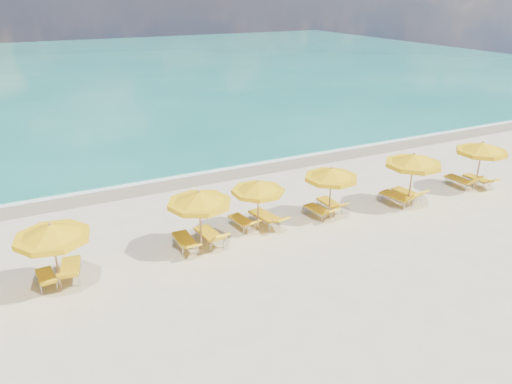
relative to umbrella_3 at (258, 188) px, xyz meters
name	(u,v)px	position (x,y,z in m)	size (l,w,h in m)	color
ground_plane	(273,232)	(0.45, -0.45, -1.84)	(120.00, 120.00, 0.00)	beige
ocean	(80,71)	(0.45, 47.55, -1.84)	(120.00, 80.00, 0.30)	#167C6A
wet_sand_band	(205,175)	(0.45, 6.95, -1.84)	(120.00, 2.60, 0.01)	tan
foam_line	(200,171)	(0.45, 7.75, -1.84)	(120.00, 1.20, 0.03)	white
whitecap_near	(62,144)	(-5.55, 16.55, -1.84)	(14.00, 0.36, 0.05)	white
whitecap_far	(220,102)	(8.45, 23.55, -1.84)	(18.00, 0.30, 0.05)	white
umbrella_1	(52,233)	(-7.76, -0.94, 0.22)	(2.77, 2.77, 2.42)	tan
umbrella_2	(199,199)	(-2.67, -0.52, 0.22)	(2.58, 2.58, 2.42)	tan
umbrella_3	(258,188)	(0.00, 0.00, 0.00)	(2.77, 2.77, 2.16)	tan
umbrella_4	(331,174)	(3.27, -0.34, 0.13)	(2.83, 2.83, 2.31)	tan
umbrella_5	(414,161)	(7.20, -0.94, 0.32)	(3.30, 3.30, 2.53)	tan
umbrella_6	(482,148)	(11.59, -0.87, 0.24)	(3.14, 3.14, 2.44)	tan
lounger_1_left	(47,281)	(-8.14, -0.52, -1.64)	(0.61, 1.61, 0.72)	#A5A8AD
lounger_1_right	(71,272)	(-7.35, -0.42, -1.60)	(0.99, 1.99, 0.89)	#A5A8AD
lounger_2_left	(185,244)	(-3.21, -0.20, -1.62)	(0.67, 1.93, 0.72)	#A5A8AD
lounger_2_right	(210,238)	(-2.20, -0.22, -1.60)	(0.81, 1.95, 0.87)	#A5A8AD
lounger_3_left	(242,224)	(-0.52, 0.41, -1.63)	(0.79, 1.79, 0.73)	#A5A8AD
lounger_3_right	(266,220)	(0.49, 0.25, -1.60)	(1.00, 2.10, 0.76)	#A5A8AD
lounger_4_left	(318,213)	(2.87, -0.10, -1.63)	(0.81, 1.77, 0.74)	#A5A8AD
lounger_4_right	(330,206)	(3.73, 0.26, -1.63)	(0.60, 1.76, 0.75)	#A5A8AD
lounger_5_left	(397,200)	(6.81, -0.63, -1.59)	(1.00, 2.00, 0.96)	#A5A8AD
lounger_5_right	(407,195)	(7.62, -0.38, -1.62)	(0.80, 1.82, 0.81)	#A5A8AD
lounger_6_left	(460,183)	(11.10, -0.35, -1.61)	(0.71, 1.85, 0.91)	#A5A8AD
lounger_6_right	(477,181)	(12.11, -0.55, -1.63)	(0.68, 1.82, 0.65)	#A5A8AD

